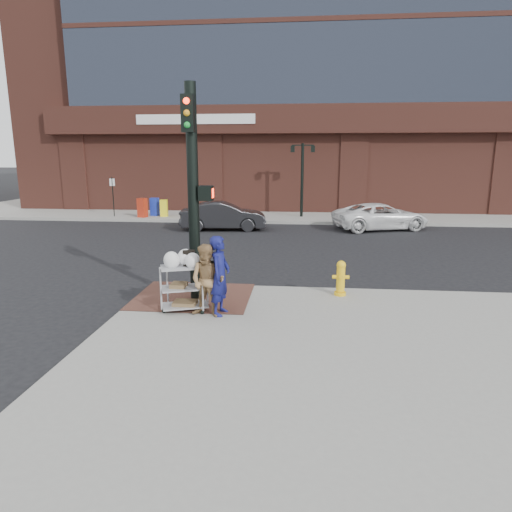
# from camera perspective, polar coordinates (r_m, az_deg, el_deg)

# --- Properties ---
(ground) EXTENTS (220.00, 220.00, 0.00)m
(ground) POSITION_cam_1_polar(r_m,az_deg,el_deg) (10.48, -5.75, -7.43)
(ground) COLOR black
(ground) RESTS_ON ground
(sidewalk_far) EXTENTS (65.00, 36.00, 0.15)m
(sidewalk_far) POSITION_cam_1_polar(r_m,az_deg,el_deg) (43.08, 19.98, 7.22)
(sidewalk_far) COLOR gray
(sidewalk_far) RESTS_ON ground
(brick_curb_ramp) EXTENTS (2.80, 2.40, 0.01)m
(brick_curb_ramp) POSITION_cam_1_polar(r_m,az_deg,el_deg) (11.39, -7.85, -5.00)
(brick_curb_ramp) COLOR #563128
(brick_curb_ramp) RESTS_ON sidewalk_near
(bank_building) EXTENTS (42.00, 26.00, 28.00)m
(bank_building) POSITION_cam_1_polar(r_m,az_deg,el_deg) (42.10, 10.82, 26.97)
(bank_building) COLOR brown
(bank_building) RESTS_ON sidewalk_far
(lamp_post) EXTENTS (1.32, 0.22, 4.00)m
(lamp_post) POSITION_cam_1_polar(r_m,az_deg,el_deg) (25.66, 5.80, 10.42)
(lamp_post) COLOR black
(lamp_post) RESTS_ON sidewalk_far
(parking_sign) EXTENTS (0.05, 0.05, 2.20)m
(parking_sign) POSITION_cam_1_polar(r_m,az_deg,el_deg) (26.90, -17.43, 7.08)
(parking_sign) COLOR black
(parking_sign) RESTS_ON sidewalk_far
(traffic_signal_pole) EXTENTS (0.61, 0.51, 5.00)m
(traffic_signal_pole) POSITION_cam_1_polar(r_m,az_deg,el_deg) (10.74, -7.79, 8.49)
(traffic_signal_pole) COLOR black
(traffic_signal_pole) RESTS_ON sidewalk_near
(woman_blue) EXTENTS (0.52, 0.70, 1.74)m
(woman_blue) POSITION_cam_1_polar(r_m,az_deg,el_deg) (9.87, -4.53, -2.46)
(woman_blue) COLOR navy
(woman_blue) RESTS_ON sidewalk_near
(pedestrian_tan) EXTENTS (0.88, 0.75, 1.58)m
(pedestrian_tan) POSITION_cam_1_polar(r_m,az_deg,el_deg) (9.79, -6.07, -3.10)
(pedestrian_tan) COLOR #997348
(pedestrian_tan) RESTS_ON sidewalk_near
(sedan_dark) EXTENTS (4.24, 1.92, 1.35)m
(sedan_dark) POSITION_cam_1_polar(r_m,az_deg,el_deg) (22.02, -4.11, 5.01)
(sedan_dark) COLOR black
(sedan_dark) RESTS_ON ground
(minivan_white) EXTENTS (4.99, 3.41, 1.27)m
(minivan_white) POSITION_cam_1_polar(r_m,az_deg,el_deg) (22.92, 15.34, 4.79)
(minivan_white) COLOR white
(minivan_white) RESTS_ON ground
(utility_cart) EXTENTS (1.12, 0.86, 1.38)m
(utility_cart) POSITION_cam_1_polar(r_m,az_deg,el_deg) (10.25, -8.93, -3.42)
(utility_cart) COLOR #98989D
(utility_cart) RESTS_ON sidewalk_near
(fire_hydrant) EXTENTS (0.41, 0.29, 0.88)m
(fire_hydrant) POSITION_cam_1_polar(r_m,az_deg,el_deg) (11.47, 10.54, -2.67)
(fire_hydrant) COLOR yellow
(fire_hydrant) RESTS_ON sidewalk_near
(newsbox_red) EXTENTS (0.54, 0.51, 1.05)m
(newsbox_red) POSITION_cam_1_polar(r_m,az_deg,el_deg) (26.12, -14.01, 5.87)
(newsbox_red) COLOR #B42914
(newsbox_red) RESTS_ON sidewalk_far
(newsbox_yellow) EXTENTS (0.44, 0.41, 0.94)m
(newsbox_yellow) POSITION_cam_1_polar(r_m,az_deg,el_deg) (26.21, -11.43, 5.89)
(newsbox_yellow) COLOR yellow
(newsbox_yellow) RESTS_ON sidewalk_far
(newsbox_blue) EXTENTS (0.46, 0.42, 1.00)m
(newsbox_blue) POSITION_cam_1_polar(r_m,az_deg,el_deg) (26.67, -12.55, 6.03)
(newsbox_blue) COLOR #1C32B7
(newsbox_blue) RESTS_ON sidewalk_far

